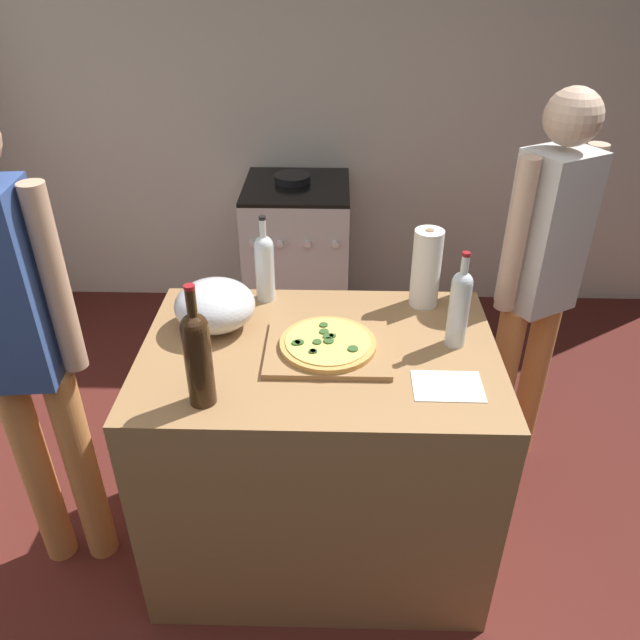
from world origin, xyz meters
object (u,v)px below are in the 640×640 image
Objects in this scene: wine_bottle_dark at (459,305)px; person_in_stripes at (19,339)px; pizza at (328,343)px; wine_bottle_green at (198,355)px; stove at (298,257)px; paper_towel_roll at (426,268)px; mixing_bowl at (215,305)px; wine_bottle_amber at (265,265)px; person_in_red at (540,273)px.

person_in_stripes is at bearing -174.50° from wine_bottle_dark.
wine_bottle_green is at bearing -143.67° from pizza.
wine_bottle_dark is 0.84m from wine_bottle_green.
wine_bottle_green is at bearing -17.11° from person_in_stripes.
wine_bottle_green reaches higher than stove.
stove is at bearing 112.39° from paper_towel_roll.
pizza is 0.18× the size of person_in_stripes.
wine_bottle_green reaches higher than mixing_bowl.
person_in_stripes is at bearing -150.17° from wine_bottle_amber.
mixing_bowl is 0.26m from wine_bottle_amber.
wine_bottle_green is 1.40m from person_in_red.
pizza is 0.43m from wine_bottle_amber.
wine_bottle_dark is at bearing 5.50° from person_in_stripes.
wine_bottle_dark is at bearing -23.45° from wine_bottle_amber.
stove is at bearing 88.40° from wine_bottle_amber.
wine_bottle_green reaches higher than pizza.
person_in_stripes reaches higher than stove.
pizza is 0.19× the size of person_in_red.
person_in_red is at bearing 8.36° from wine_bottle_amber.
person_in_stripes is (-1.30, -0.39, -0.06)m from paper_towel_roll.
person_in_stripes reaches higher than person_in_red.
paper_towel_roll is at bearing -159.42° from person_in_red.
mixing_bowl reaches higher than stove.
person_in_red reaches higher than wine_bottle_green.
mixing_bowl is 1.25m from person_in_red.
person_in_red is at bearing 17.82° from person_in_stripes.
mixing_bowl is at bearing 159.94° from pizza.
mixing_bowl is 0.41m from wine_bottle_green.
stove is (0.16, 1.89, -0.63)m from wine_bottle_green.
paper_towel_roll is at bearing 105.96° from wine_bottle_dark.
wine_bottle_dark reaches higher than mixing_bowl.
mixing_bowl is 0.75m from paper_towel_roll.
person_in_red is (1.05, 0.15, -0.10)m from wine_bottle_amber.
stove is 0.54× the size of person_in_stripes.
person_in_red is (1.17, 0.76, -0.12)m from wine_bottle_green.
paper_towel_roll is 0.88× the size of wine_bottle_dark.
pizza is at bearing -172.38° from wine_bottle_dark.
wine_bottle_green reaches higher than wine_bottle_amber.
person_in_stripes is at bearing -162.18° from person_in_red.
wine_bottle_amber is at bearing 177.78° from paper_towel_roll.
pizza is 0.95m from person_in_red.
wine_bottle_amber is at bearing -171.64° from person_in_red.
pizza is 0.46m from wine_bottle_green.
stove is (-0.54, 1.32, -0.61)m from paper_towel_roll.
wine_bottle_amber is at bearing 29.83° from person_in_stripes.
wine_bottle_green is at bearing -147.17° from person_in_red.
mixing_bowl is at bearing 94.00° from wine_bottle_green.
wine_bottle_amber is at bearing 156.55° from wine_bottle_dark.
wine_bottle_dark is at bearing 7.62° from pizza.
person_in_stripes is at bearing -159.28° from mixing_bowl.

